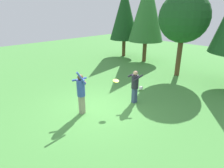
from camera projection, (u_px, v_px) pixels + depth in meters
name	position (u px, v px, depth m)	size (l,w,h in m)	color
ground_plane	(96.00, 109.00, 8.77)	(40.00, 40.00, 0.00)	#4C9342
person_thrower	(81.00, 91.00, 8.02)	(0.64, 0.65, 1.98)	gray
person_catcher	(135.00, 84.00, 9.04)	(0.62, 0.66, 1.61)	#38476B
frisbee	(116.00, 81.00, 8.47)	(0.33, 0.33, 0.09)	yellow
ball_white	(141.00, 88.00, 10.74)	(0.25, 0.25, 0.25)	white
ball_red	(84.00, 83.00, 11.56)	(0.21, 0.21, 0.21)	red
tree_far_left	(125.00, 13.00, 17.27)	(2.63, 2.63, 6.27)	brown
tree_left	(147.00, 9.00, 15.24)	(2.87, 2.87, 6.86)	brown
tree_center	(184.00, 18.00, 11.89)	(3.13, 3.13, 5.34)	brown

